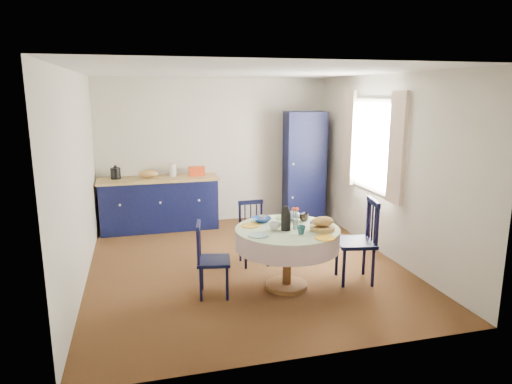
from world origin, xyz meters
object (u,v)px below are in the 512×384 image
(mug_b, at_px, (301,230))
(cobalt_bowl, at_px, (262,220))
(pantry_cabinet, at_px, (304,167))
(mug_c, at_px, (304,217))
(dining_table, at_px, (288,238))
(mug_d, at_px, (262,219))
(chair_right, at_px, (359,240))
(chair_far, at_px, (253,232))
(chair_left, at_px, (210,259))
(kitchen_counter, at_px, (159,203))
(mug_a, at_px, (275,226))

(mug_b, height_order, cobalt_bowl, mug_b)
(pantry_cabinet, height_order, mug_c, pantry_cabinet)
(dining_table, distance_m, mug_d, 0.42)
(pantry_cabinet, relative_size, chair_right, 1.89)
(pantry_cabinet, xyz_separation_m, chair_far, (-1.38, -1.80, -0.54))
(pantry_cabinet, height_order, chair_far, pantry_cabinet)
(chair_right, bearing_deg, chair_left, -80.16)
(kitchen_counter, height_order, cobalt_bowl, kitchen_counter)
(mug_a, xyz_separation_m, mug_b, (0.24, -0.21, 0.00))
(mug_c, bearing_deg, chair_right, -24.00)
(chair_right, bearing_deg, mug_c, -102.54)
(mug_c, relative_size, mug_d, 1.28)
(chair_far, distance_m, mug_d, 0.65)
(mug_a, bearing_deg, kitchen_counter, 112.29)
(mug_a, distance_m, mug_c, 0.53)
(mug_a, distance_m, mug_d, 0.35)
(cobalt_bowl, bearing_deg, dining_table, -55.83)
(mug_b, bearing_deg, cobalt_bowl, 117.27)
(mug_b, bearing_deg, dining_table, 106.00)
(chair_far, bearing_deg, dining_table, -78.89)
(dining_table, relative_size, chair_right, 1.18)
(pantry_cabinet, distance_m, cobalt_bowl, 2.74)
(chair_left, relative_size, mug_b, 8.58)
(chair_right, height_order, mug_a, chair_right)
(pantry_cabinet, xyz_separation_m, mug_d, (-1.41, -2.36, -0.20))
(mug_a, relative_size, mug_c, 1.01)
(mug_b, xyz_separation_m, cobalt_bowl, (-0.29, 0.57, -0.02))
(chair_far, bearing_deg, mug_c, -54.27)
(mug_b, relative_size, mug_c, 0.87)
(kitchen_counter, height_order, chair_right, kitchen_counter)
(chair_far, height_order, mug_c, chair_far)
(mug_d, bearing_deg, chair_left, -156.72)
(mug_a, height_order, cobalt_bowl, mug_a)
(dining_table, distance_m, mug_a, 0.24)
(pantry_cabinet, height_order, mug_b, pantry_cabinet)
(dining_table, height_order, chair_left, dining_table)
(kitchen_counter, distance_m, mug_d, 2.72)
(chair_left, distance_m, cobalt_bowl, 0.81)
(mug_c, bearing_deg, kitchen_counter, 122.26)
(chair_left, relative_size, chair_far, 1.02)
(mug_c, relative_size, cobalt_bowl, 0.51)
(chair_left, distance_m, mug_c, 1.25)
(pantry_cabinet, height_order, mug_a, pantry_cabinet)
(dining_table, xyz_separation_m, mug_b, (0.07, -0.24, 0.17))
(kitchen_counter, relative_size, mug_b, 19.72)
(kitchen_counter, xyz_separation_m, chair_right, (2.21, -2.81, 0.06))
(chair_left, bearing_deg, mug_a, -83.44)
(chair_left, height_order, mug_c, chair_left)
(chair_left, xyz_separation_m, mug_b, (0.97, -0.26, 0.34))
(chair_left, xyz_separation_m, chair_far, (0.71, 0.85, -0.01))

